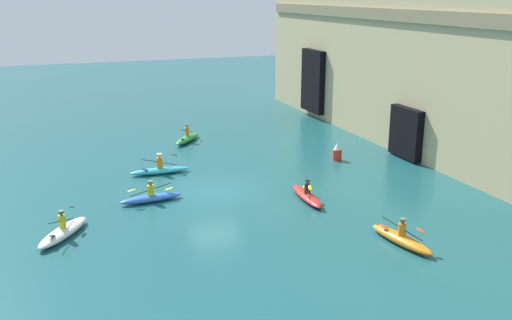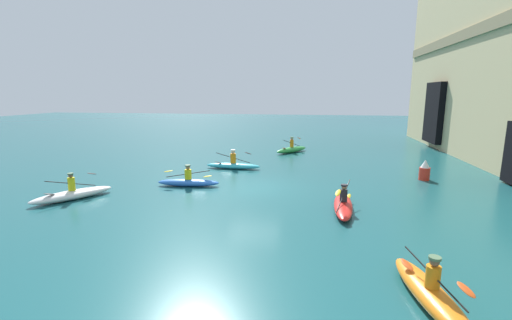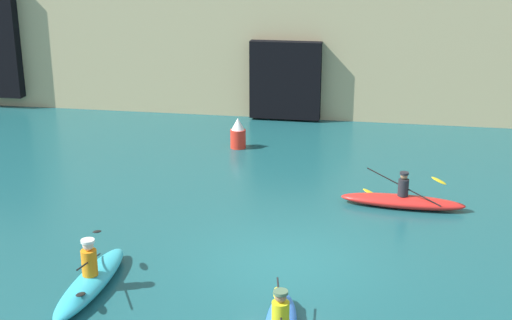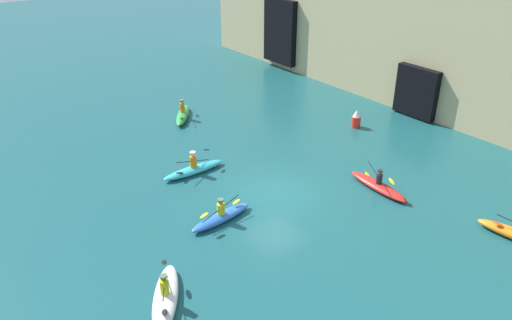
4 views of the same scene
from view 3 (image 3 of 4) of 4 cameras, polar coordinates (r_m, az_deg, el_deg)
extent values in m
plane|color=#195156|center=(16.80, 2.37, -8.25)|extent=(120.00, 120.00, 0.00)
cube|color=black|center=(28.65, 2.39, 6.44)|extent=(2.83, 0.70, 3.10)
ellipsoid|color=#33B2C6|center=(15.98, -13.06, -9.51)|extent=(0.75, 3.37, 0.36)
cylinder|color=orange|center=(15.77, -13.19, -8.00)|extent=(0.34, 0.34, 0.58)
sphere|color=beige|center=(15.60, -13.29, -6.65)|extent=(0.24, 0.24, 0.24)
cylinder|color=silver|center=(15.56, -13.32, -6.32)|extent=(0.30, 0.30, 0.06)
cylinder|color=black|center=(15.76, -13.19, -7.90)|extent=(0.42, 2.05, 0.67)
ellipsoid|color=black|center=(15.09, -13.85, -10.40)|extent=(0.26, 0.46, 0.18)
ellipsoid|color=black|center=(16.45, -12.60, -5.61)|extent=(0.26, 0.46, 0.18)
ellipsoid|color=red|center=(20.31, 11.63, -3.27)|extent=(3.46, 0.90, 0.35)
cylinder|color=#232328|center=(20.17, 11.70, -2.17)|extent=(0.29, 0.29, 0.48)
sphere|color=#9E704C|center=(20.05, 11.76, -1.26)|extent=(0.20, 0.20, 0.20)
cylinder|color=#232328|center=(20.03, 11.78, -1.05)|extent=(0.25, 0.25, 0.06)
cylinder|color=black|center=(20.16, 11.71, -2.11)|extent=(2.06, 0.69, 0.79)
ellipsoid|color=yellow|center=(19.83, 14.42, -1.62)|extent=(0.47, 0.30, 0.19)
ellipsoid|color=yellow|center=(20.54, 9.09, -2.58)|extent=(0.47, 0.30, 0.19)
cylinder|color=gold|center=(13.60, 1.97, -12.18)|extent=(0.34, 0.34, 0.48)
sphere|color=#9E704C|center=(13.43, 1.99, -10.88)|extent=(0.22, 0.22, 0.22)
cylinder|color=#4C6B4C|center=(13.39, 1.99, -10.54)|extent=(0.28, 0.28, 0.06)
cylinder|color=black|center=(13.59, 1.97, -12.09)|extent=(0.47, 2.13, 0.34)
ellipsoid|color=yellow|center=(14.49, 1.74, -10.64)|extent=(0.26, 0.47, 0.11)
cylinder|color=red|center=(25.16, -1.45, 1.71)|extent=(0.55, 0.55, 0.67)
cone|color=white|center=(25.01, -1.46, 2.91)|extent=(0.46, 0.46, 0.42)
camera|label=1|loc=(25.95, 85.70, 7.00)|focal=40.00mm
camera|label=2|loc=(22.77, 48.50, 4.64)|focal=24.00mm
camera|label=4|loc=(14.13, 97.70, 17.53)|focal=35.00mm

